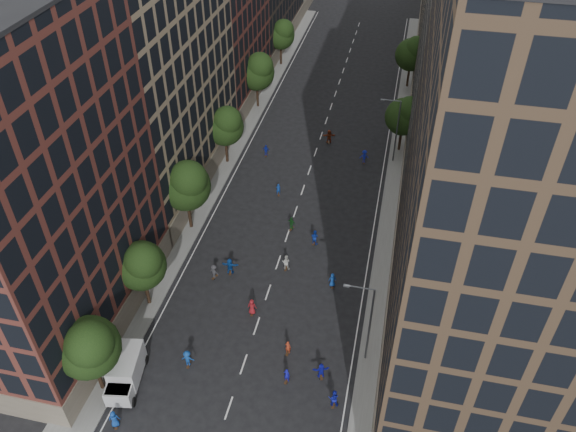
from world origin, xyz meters
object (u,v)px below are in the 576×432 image
(cargo_van, at_px, (125,372))
(streetlamp_near, at_px, (368,321))
(skater_1, at_px, (287,375))
(streetlamp_far, at_px, (396,128))
(skater_2, at_px, (334,398))
(skater_0, at_px, (114,419))

(cargo_van, bearing_deg, streetlamp_near, 9.83)
(cargo_van, distance_m, skater_1, 13.87)
(streetlamp_near, height_order, streetlamp_far, same)
(skater_2, bearing_deg, streetlamp_far, -98.36)
(streetlamp_near, relative_size, skater_2, 4.98)
(streetlamp_far, relative_size, cargo_van, 1.63)
(streetlamp_near, xyz_separation_m, streetlamp_far, (0.00, 33.00, 0.00))
(skater_1, bearing_deg, streetlamp_near, -137.28)
(streetlamp_near, xyz_separation_m, skater_0, (-18.87, -11.00, -4.28))
(streetlamp_far, distance_m, skater_2, 38.55)
(skater_2, bearing_deg, cargo_van, -0.12)
(streetlamp_far, relative_size, skater_0, 5.12)
(skater_1, height_order, skater_2, skater_2)
(streetlamp_near, bearing_deg, skater_0, -149.76)
(streetlamp_near, relative_size, streetlamp_far, 1.00)
(streetlamp_far, bearing_deg, skater_1, -99.55)
(streetlamp_near, relative_size, cargo_van, 1.63)
(streetlamp_far, height_order, skater_1, streetlamp_far)
(streetlamp_far, xyz_separation_m, skater_2, (-1.87, -38.27, -4.26))
(cargo_van, xyz_separation_m, skater_0, (0.82, -4.03, -0.59))
(skater_1, bearing_deg, skater_2, 172.67)
(streetlamp_far, xyz_separation_m, skater_0, (-18.87, -44.00, -4.28))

